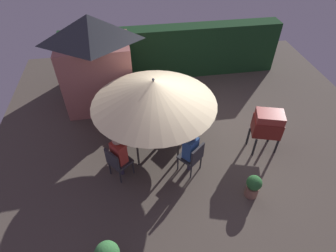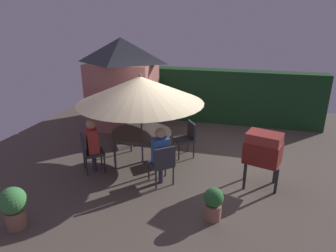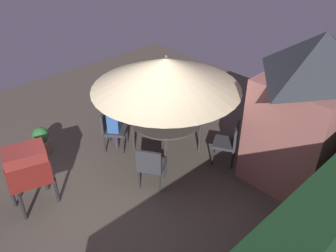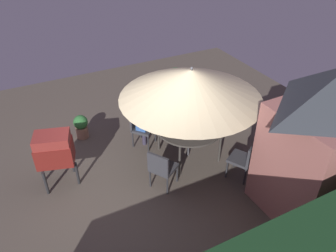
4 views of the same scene
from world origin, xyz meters
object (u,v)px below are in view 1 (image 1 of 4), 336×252
(chair_toward_hedge, at_px, (188,115))
(chair_toward_house, at_px, (127,109))
(garden_shed, at_px, (96,63))
(bbq_grill, at_px, (268,124))
(patio_umbrella, at_px, (154,92))
(chair_far_side, at_px, (193,156))
(person_in_blue, at_px, (191,147))
(chair_near_shed, at_px, (117,161))
(potted_plant_by_grill, at_px, (253,186))
(patio_table, at_px, (155,128))
(person_in_red, at_px, (119,152))

(chair_toward_hedge, height_order, chair_toward_house, same)
(garden_shed, relative_size, chair_toward_house, 3.16)
(bbq_grill, bearing_deg, patio_umbrella, 171.12)
(chair_far_side, distance_m, person_in_blue, 0.28)
(patio_umbrella, distance_m, bbq_grill, 2.98)
(chair_toward_hedge, xyz_separation_m, chair_toward_house, (-1.65, 0.52, 0.00))
(patio_umbrella, height_order, chair_far_side, patio_umbrella)
(chair_near_shed, relative_size, potted_plant_by_grill, 1.47)
(patio_table, height_order, chair_far_side, chair_far_side)
(chair_toward_house, distance_m, person_in_red, 1.91)
(garden_shed, relative_size, person_in_red, 2.26)
(chair_far_side, distance_m, chair_toward_hedge, 1.55)
(bbq_grill, height_order, potted_plant_by_grill, bbq_grill)
(patio_table, height_order, chair_near_shed, chair_near_shed)
(patio_umbrella, bearing_deg, garden_shed, 122.41)
(chair_toward_house, bearing_deg, garden_shed, 124.92)
(chair_toward_house, xyz_separation_m, potted_plant_by_grill, (2.63, -2.96, -0.19))
(potted_plant_by_grill, distance_m, person_in_red, 3.12)
(person_in_blue, bearing_deg, chair_toward_house, 124.79)
(chair_near_shed, bearing_deg, patio_table, 37.99)
(bbq_grill, height_order, chair_toward_hedge, bbq_grill)
(potted_plant_by_grill, bearing_deg, chair_near_shed, 160.85)
(chair_toward_hedge, xyz_separation_m, person_in_red, (-1.91, -1.36, 0.26))
(patio_table, distance_m, chair_toward_house, 1.35)
(bbq_grill, height_order, person_in_blue, person_in_blue)
(chair_toward_hedge, xyz_separation_m, person_in_blue, (-0.26, -1.47, 0.26))
(chair_far_side, bearing_deg, patio_umbrella, 130.67)
(garden_shed, relative_size, chair_near_shed, 3.16)
(patio_table, bearing_deg, potted_plant_by_grill, -42.58)
(patio_table, distance_m, chair_near_shed, 1.28)
(chair_toward_house, bearing_deg, chair_near_shed, -99.79)
(chair_toward_house, bearing_deg, chair_far_side, -55.01)
(bbq_grill, distance_m, chair_toward_hedge, 2.11)
(garden_shed, bearing_deg, potted_plant_by_grill, -50.08)
(garden_shed, bearing_deg, chair_far_side, -55.03)
(bbq_grill, distance_m, chair_toward_house, 3.80)
(garden_shed, bearing_deg, bbq_grill, -32.51)
(garden_shed, distance_m, chair_toward_hedge, 3.04)
(patio_table, xyz_separation_m, person_in_red, (-0.93, -0.72, 0.04))
(patio_table, bearing_deg, patio_umbrella, 90.00)
(patio_table, xyz_separation_m, chair_near_shed, (-0.99, -0.78, -0.22))
(patio_table, distance_m, person_in_red, 1.18)
(person_in_red, bearing_deg, chair_far_side, -6.06)
(chair_near_shed, bearing_deg, chair_toward_hedge, 35.49)
(chair_near_shed, height_order, chair_far_side, same)
(chair_toward_hedge, relative_size, potted_plant_by_grill, 1.47)
(chair_near_shed, bearing_deg, patio_umbrella, 37.99)
(person_in_blue, bearing_deg, chair_far_side, -49.33)
(chair_near_shed, distance_m, person_in_blue, 1.74)
(chair_far_side, bearing_deg, garden_shed, 124.97)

